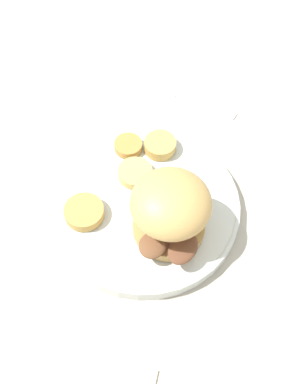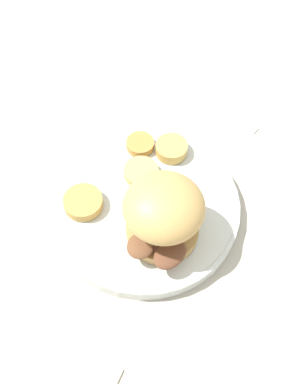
{
  "view_description": "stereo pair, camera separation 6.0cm",
  "coord_description": "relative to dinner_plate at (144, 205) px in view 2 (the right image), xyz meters",
  "views": [
    {
      "loc": [
        -0.04,
        -0.32,
        0.55
      ],
      "look_at": [
        0.0,
        0.0,
        0.05
      ],
      "focal_mm": 42.0,
      "sensor_mm": 36.0,
      "label": 1
    },
    {
      "loc": [
        0.02,
        -0.32,
        0.55
      ],
      "look_at": [
        0.0,
        0.0,
        0.05
      ],
      "focal_mm": 42.0,
      "sensor_mm": 36.0,
      "label": 2
    }
  ],
  "objects": [
    {
      "name": "potato_round_1",
      "position": [
        -0.08,
        -0.01,
        0.02
      ],
      "size": [
        0.05,
        0.05,
        0.01
      ],
      "primitive_type": "cylinder",
      "color": "tan",
      "rests_on": "dinner_plate"
    },
    {
      "name": "ground_plane",
      "position": [
        0.0,
        0.0,
        -0.01
      ],
      "size": [
        4.0,
        4.0,
        0.0
      ],
      "primitive_type": "plane",
      "color": "#B2A899"
    },
    {
      "name": "potato_round_3",
      "position": [
        0.04,
        0.09,
        0.02
      ],
      "size": [
        0.05,
        0.05,
        0.02
      ],
      "primitive_type": "cylinder",
      "color": "tan",
      "rests_on": "dinner_plate"
    },
    {
      "name": "fork",
      "position": [
        0.11,
        0.2,
        -0.01
      ],
      "size": [
        0.13,
        0.11,
        0.0
      ],
      "color": "silver",
      "rests_on": "ground_plane"
    },
    {
      "name": "potato_round_2",
      "position": [
        -0.01,
        0.1,
        0.02
      ],
      "size": [
        0.04,
        0.04,
        0.01
      ],
      "primitive_type": "cylinder",
      "color": "#BC8942",
      "rests_on": "dinner_plate"
    },
    {
      "name": "napkin",
      "position": [
        -0.09,
        -0.23,
        -0.01
      ],
      "size": [
        0.16,
        0.13,
        0.01
      ],
      "primitive_type": "cube",
      "rotation": [
        0.0,
        0.0,
        5.89
      ],
      "color": "beige",
      "rests_on": "ground_plane"
    },
    {
      "name": "potato_round_0",
      "position": [
        -0.01,
        0.05,
        0.02
      ],
      "size": [
        0.05,
        0.05,
        0.01
      ],
      "primitive_type": "cylinder",
      "color": "#DBB766",
      "rests_on": "dinner_plate"
    },
    {
      "name": "sandwich",
      "position": [
        0.03,
        -0.05,
        0.06
      ],
      "size": [
        0.1,
        0.12,
        0.1
      ],
      "color": "tan",
      "rests_on": "dinner_plate"
    },
    {
      "name": "dinner_plate",
      "position": [
        0.0,
        0.0,
        0.0
      ],
      "size": [
        0.27,
        0.27,
        0.02
      ],
      "color": "silver",
      "rests_on": "ground_plane"
    }
  ]
}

